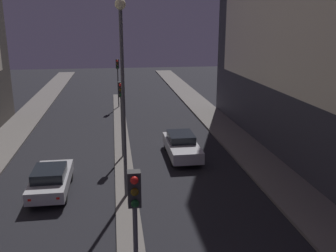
# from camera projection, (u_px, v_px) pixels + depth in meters

# --- Properties ---
(median_strip) EXTENTS (1.05, 37.63, 0.11)m
(median_strip) POSITION_uv_depth(u_px,v_px,m) (122.00, 146.00, 25.55)
(median_strip) COLOR #66605B
(median_strip) RESTS_ON ground
(traffic_light_near) EXTENTS (0.32, 0.42, 4.67)m
(traffic_light_near) POSITION_uv_depth(u_px,v_px,m) (135.00, 219.00, 9.17)
(traffic_light_near) COLOR #4C4C51
(traffic_light_near) RESTS_ON median_strip
(traffic_light_mid) EXTENTS (0.32, 0.42, 4.67)m
(traffic_light_mid) POSITION_uv_depth(u_px,v_px,m) (121.00, 103.00, 22.50)
(traffic_light_mid) COLOR #4C4C51
(traffic_light_mid) RESTS_ON median_strip
(traffic_light_far) EXTENTS (0.32, 0.42, 4.67)m
(traffic_light_far) POSITION_uv_depth(u_px,v_px,m) (118.00, 72.00, 36.25)
(traffic_light_far) COLOR #4C4C51
(traffic_light_far) RESTS_ON median_strip
(street_lamp) EXTENTS (0.48, 0.48, 9.06)m
(street_lamp) POSITION_uv_depth(u_px,v_px,m) (122.00, 76.00, 16.59)
(street_lamp) COLOR #4C4C51
(street_lamp) RESTS_ON median_strip
(car_left_lane) EXTENTS (1.75, 4.28, 1.38)m
(car_left_lane) POSITION_uv_depth(u_px,v_px,m) (51.00, 179.00, 18.48)
(car_left_lane) COLOR #B2B2B7
(car_left_lane) RESTS_ON ground
(car_right_lane) EXTENTS (1.81, 4.68, 1.45)m
(car_right_lane) POSITION_uv_depth(u_px,v_px,m) (182.00, 145.00, 23.47)
(car_right_lane) COLOR #B2B2B7
(car_right_lane) RESTS_ON ground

